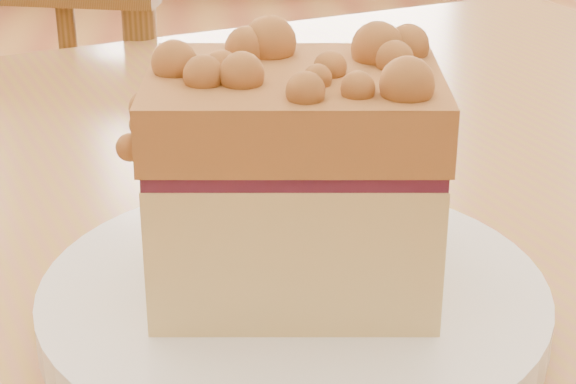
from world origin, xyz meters
The scene contains 4 objects.
cafe_table_main centered at (-0.06, 0.12, 0.64)m, with size 1.27×1.05×0.75m.
cafe_chair_main centered at (-0.21, 0.67, 0.43)m, with size 0.46×0.46×0.84m.
plate centered at (0.01, -0.01, 0.76)m, with size 0.24×0.24×0.02m.
cake_slice centered at (0.01, -0.01, 0.83)m, with size 0.14×0.11×0.12m.
Camera 1 is at (-0.03, -0.42, 1.00)m, focal length 62.00 mm.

